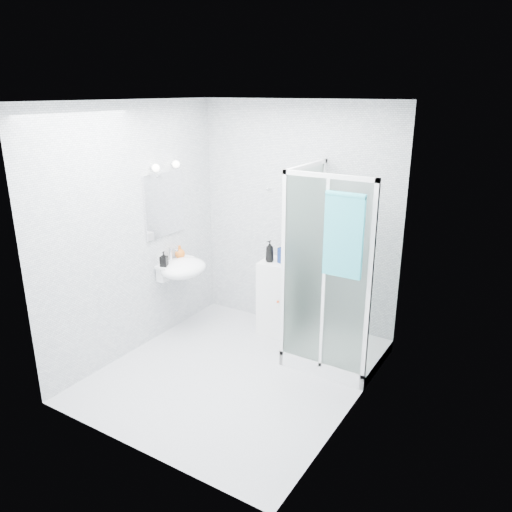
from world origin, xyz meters
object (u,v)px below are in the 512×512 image
Objects in this scene: shower_enclosure at (329,320)px; soap_dispenser_orange at (180,252)px; storage_cabinet at (277,297)px; soap_dispenser_black at (164,259)px; wall_basin at (182,268)px; shampoo_bottle_b at (284,252)px; shampoo_bottle_a at (270,251)px; hand_towel at (344,233)px.

shower_enclosure is 1.85m from soap_dispenser_orange.
storage_cabinet is 5.22× the size of soap_dispenser_black.
soap_dispenser_black is (-0.08, -0.19, 0.15)m from wall_basin.
shower_enclosure reaches higher than wall_basin.
shower_enclosure is 7.86× the size of shampoo_bottle_b.
soap_dispenser_orange is at bearing -157.53° from shampoo_bottle_b.
soap_dispenser_orange is at bearing -158.13° from storage_cabinet.
shampoo_bottle_a is (-0.07, -0.05, 0.56)m from storage_cabinet.
soap_dispenser_black is (-0.98, -0.76, 0.51)m from storage_cabinet.
shampoo_bottle_b is at bearing 30.14° from wall_basin.
shower_enclosure is 1.72m from wall_basin.
storage_cabinet is 1.15× the size of hand_towel.
wall_basin is 3.35× the size of soap_dispenser_black.
storage_cabinet is 3.59× the size of shampoo_bottle_a.
soap_dispenser_black is (-1.07, -0.76, -0.05)m from shampoo_bottle_b.
shower_enclosure reaches higher than hand_towel.
storage_cabinet is at bearing 37.77° from soap_dispenser_black.
shampoo_bottle_b is at bearing 144.68° from hand_towel.
hand_towel is 2.08m from soap_dispenser_black.
soap_dispenser_orange is (-2.03, 0.20, -0.57)m from hand_towel.
shampoo_bottle_b is 1.20m from soap_dispenser_orange.
shampoo_bottle_a is (-1.09, 0.60, -0.51)m from hand_towel.
shower_enclosure is at bearing -21.10° from shampoo_bottle_b.
shampoo_bottle_b reaches higher than soap_dispenser_orange.
wall_basin is at bearing 66.86° from soap_dispenser_black.
hand_towel is at bearing -56.81° from shower_enclosure.
shampoo_bottle_b is (0.99, 0.57, 0.20)m from wall_basin.
hand_towel reaches higher than storage_cabinet.
wall_basin is at bearing -45.23° from soap_dispenser_orange.
shower_enclosure is at bearing 123.19° from hand_towel.
storage_cabinet is 0.57m from shampoo_bottle_b.
hand_towel is 3.12× the size of shampoo_bottle_a.
soap_dispenser_orange is (-1.02, -0.46, 0.50)m from storage_cabinet.
wall_basin is 1.13m from storage_cabinet.
shampoo_bottle_b reaches higher than wall_basin.
hand_towel reaches higher than wall_basin.
shower_enclosure is at bearing 16.25° from soap_dispenser_black.
soap_dispenser_orange is at bearing 174.33° from hand_towel.
soap_dispenser_black is (-0.91, -0.71, -0.05)m from shampoo_bottle_a.
shampoo_bottle_b is 1.70× the size of soap_dispenser_orange.
wall_basin is 0.64× the size of storage_cabinet.
soap_dispenser_orange is 0.90× the size of soap_dispenser_black.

